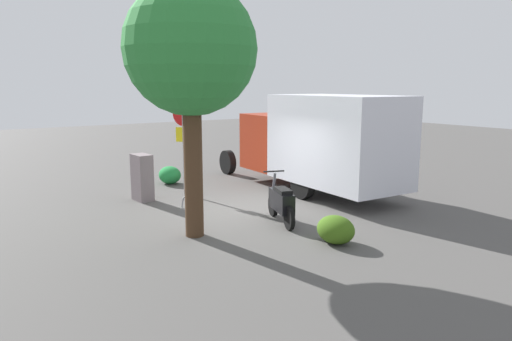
# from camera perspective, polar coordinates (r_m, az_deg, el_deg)

# --- Properties ---
(ground_plane) EXTENTS (60.00, 60.00, 0.00)m
(ground_plane) POSITION_cam_1_polar(r_m,az_deg,el_deg) (12.87, -1.08, -4.76)
(ground_plane) COLOR #4D4B48
(box_truck_near) EXTENTS (7.79, 2.60, 3.05)m
(box_truck_near) POSITION_cam_1_polar(r_m,az_deg,el_deg) (14.86, 7.46, 3.70)
(box_truck_near) COLOR black
(box_truck_near) RESTS_ON ground
(motorcycle) EXTENTS (1.74, 0.80, 1.20)m
(motorcycle) POSITION_cam_1_polar(r_m,az_deg,el_deg) (11.56, 3.06, -3.84)
(motorcycle) COLOR black
(motorcycle) RESTS_ON ground
(stop_sign) EXTENTS (0.71, 0.33, 2.88)m
(stop_sign) POSITION_cam_1_polar(r_m,az_deg,el_deg) (14.48, -8.77, 4.52)
(stop_sign) COLOR #9E9EA3
(stop_sign) RESTS_ON ground
(street_tree) EXTENTS (2.84, 2.84, 5.51)m
(street_tree) POSITION_cam_1_polar(r_m,az_deg,el_deg) (10.32, -7.90, 14.05)
(street_tree) COLOR #47301E
(street_tree) RESTS_ON ground
(utility_cabinet) EXTENTS (0.71, 0.47, 1.36)m
(utility_cabinet) POSITION_cam_1_polar(r_m,az_deg,el_deg) (14.18, -13.55, -0.82)
(utility_cabinet) COLOR slate
(utility_cabinet) RESTS_ON ground
(bike_rack_hoop) EXTENTS (0.85, 0.16, 0.85)m
(bike_rack_hoop) POSITION_cam_1_polar(r_m,az_deg,el_deg) (12.85, -8.32, -4.89)
(bike_rack_hoop) COLOR #B7B7BC
(bike_rack_hoop) RESTS_ON ground
(shrub_near_sign) EXTENTS (0.88, 0.72, 0.60)m
(shrub_near_sign) POSITION_cam_1_polar(r_m,az_deg,el_deg) (10.29, 9.58, -7.03)
(shrub_near_sign) COLOR #3A6016
(shrub_near_sign) RESTS_ON ground
(shrub_mid_verge) EXTENTS (0.88, 0.72, 0.60)m
(shrub_mid_verge) POSITION_cam_1_polar(r_m,az_deg,el_deg) (16.45, -10.35, -0.54)
(shrub_mid_verge) COLOR #21853C
(shrub_mid_verge) RESTS_ON ground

